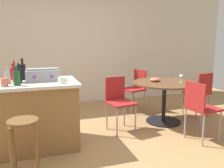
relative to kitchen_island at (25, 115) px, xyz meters
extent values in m
plane|color=#A37A4C|center=(1.03, -0.31, -0.46)|extent=(8.80, 8.80, 0.00)
cube|color=beige|center=(1.03, 2.21, 0.89)|extent=(8.00, 0.10, 2.70)
cube|color=olive|center=(0.00, 0.00, -0.02)|extent=(1.36, 0.74, 0.88)
cube|color=beige|center=(0.00, 0.00, 0.44)|extent=(1.42, 0.80, 0.04)
cylinder|color=brown|center=(0.13, -0.66, -0.15)|extent=(0.04, 0.04, 0.63)
cylinder|color=brown|center=(-0.10, -0.66, -0.15)|extent=(0.04, 0.04, 0.63)
cylinder|color=brown|center=(-0.10, -0.90, -0.15)|extent=(0.04, 0.04, 0.63)
cylinder|color=brown|center=(0.13, -0.90, -0.15)|extent=(0.04, 0.04, 0.63)
cylinder|color=brown|center=(0.02, -0.78, 0.18)|extent=(0.31, 0.31, 0.03)
cylinder|color=black|center=(2.33, 0.32, -0.45)|extent=(0.62, 0.62, 0.02)
cylinder|color=black|center=(2.33, 0.32, -0.11)|extent=(0.07, 0.07, 0.71)
cylinder|color=brown|center=(2.33, 0.32, 0.26)|extent=(1.13, 1.13, 0.03)
cube|color=maroon|center=(3.13, 0.45, 0.00)|extent=(0.46, 0.46, 0.03)
cube|color=maroon|center=(3.16, 0.26, 0.20)|extent=(0.36, 0.08, 0.40)
cylinder|color=gray|center=(2.99, 0.25, -0.24)|extent=(0.02, 0.02, 0.45)
cylinder|color=gray|center=(3.32, 0.31, -0.24)|extent=(0.02, 0.02, 0.45)
cylinder|color=gray|center=(3.27, 0.64, -0.24)|extent=(0.02, 0.02, 0.45)
cylinder|color=gray|center=(2.93, 0.59, -0.24)|extent=(0.02, 0.02, 0.45)
cube|color=maroon|center=(2.08, 1.14, 0.00)|extent=(0.50, 0.50, 0.03)
cube|color=maroon|center=(2.26, 1.20, 0.20)|extent=(0.13, 0.35, 0.40)
cylinder|color=gray|center=(2.29, 1.03, -0.24)|extent=(0.02, 0.02, 0.44)
cylinder|color=gray|center=(2.19, 1.35, -0.24)|extent=(0.02, 0.02, 0.44)
cylinder|color=gray|center=(1.86, 1.25, -0.24)|extent=(0.02, 0.02, 0.44)
cylinder|color=gray|center=(1.96, 0.93, -0.24)|extent=(0.02, 0.02, 0.44)
cube|color=maroon|center=(1.44, 0.16, 0.01)|extent=(0.47, 0.47, 0.03)
cube|color=maroon|center=(1.41, 0.35, 0.21)|extent=(0.36, 0.09, 0.40)
cylinder|color=gray|center=(1.58, 0.36, -0.23)|extent=(0.02, 0.02, 0.46)
cylinder|color=gray|center=(1.25, 0.30, -0.23)|extent=(0.02, 0.02, 0.46)
cylinder|color=gray|center=(1.31, -0.04, -0.23)|extent=(0.02, 0.02, 0.46)
cylinder|color=gray|center=(1.64, 0.02, -0.23)|extent=(0.02, 0.02, 0.46)
cube|color=maroon|center=(2.47, -0.54, 0.02)|extent=(0.46, 0.46, 0.03)
cube|color=maroon|center=(2.28, -0.57, 0.22)|extent=(0.08, 0.36, 0.40)
cylinder|color=gray|center=(2.27, -0.40, -0.23)|extent=(0.02, 0.02, 0.46)
cylinder|color=gray|center=(2.33, -0.73, -0.23)|extent=(0.02, 0.02, 0.46)
cylinder|color=gray|center=(2.66, -0.68, -0.23)|extent=(0.02, 0.02, 0.46)
cylinder|color=gray|center=(2.61, -0.34, -0.23)|extent=(0.02, 0.02, 0.46)
cube|color=gray|center=(0.26, 0.03, 0.53)|extent=(0.44, 0.23, 0.15)
cube|color=gray|center=(0.26, 0.03, 0.62)|extent=(0.42, 0.14, 0.02)
cube|color=purple|center=(0.15, -0.09, 0.53)|extent=(0.04, 0.01, 0.04)
cube|color=purple|center=(0.37, -0.09, 0.53)|extent=(0.04, 0.01, 0.04)
cylinder|color=black|center=(-0.04, -0.03, 0.55)|extent=(0.07, 0.07, 0.18)
cylinder|color=black|center=(-0.04, -0.03, 0.68)|extent=(0.03, 0.03, 0.07)
cylinder|color=maroon|center=(-0.10, 0.07, 0.56)|extent=(0.07, 0.07, 0.20)
cylinder|color=maroon|center=(-0.10, 0.07, 0.70)|extent=(0.03, 0.03, 0.08)
cylinder|color=#B7B2AD|center=(-0.18, -0.02, 0.54)|extent=(0.06, 0.06, 0.16)
cylinder|color=#B7B2AD|center=(-0.18, -0.02, 0.65)|extent=(0.02, 0.02, 0.06)
cylinder|color=#194C23|center=(-0.05, -0.21, 0.54)|extent=(0.08, 0.08, 0.17)
cylinder|color=#194C23|center=(-0.05, -0.21, 0.66)|extent=(0.03, 0.03, 0.07)
cylinder|color=maroon|center=(-0.13, 0.26, 0.54)|extent=(0.08, 0.08, 0.16)
cylinder|color=maroon|center=(-0.13, 0.26, 0.65)|extent=(0.03, 0.03, 0.06)
cylinder|color=black|center=(0.00, 0.24, 0.56)|extent=(0.08, 0.08, 0.22)
cylinder|color=black|center=(0.00, 0.24, 0.71)|extent=(0.03, 0.03, 0.08)
cylinder|color=white|center=(0.48, -0.24, 0.50)|extent=(0.09, 0.09, 0.08)
torus|color=white|center=(0.53, -0.24, 0.50)|extent=(0.05, 0.01, 0.05)
cylinder|color=#DB6651|center=(-0.19, -0.23, 0.50)|extent=(0.08, 0.08, 0.10)
torus|color=#DB6651|center=(-0.14, -0.23, 0.51)|extent=(0.05, 0.01, 0.05)
cylinder|color=silver|center=(2.57, 0.19, 0.28)|extent=(0.06, 0.06, 0.00)
cylinder|color=silver|center=(2.57, 0.19, 0.32)|extent=(0.01, 0.01, 0.08)
ellipsoid|color=silver|center=(2.57, 0.19, 0.39)|extent=(0.07, 0.07, 0.06)
ellipsoid|color=#DB6651|center=(2.19, 0.43, 0.31)|extent=(0.18, 0.18, 0.07)
camera|label=1|loc=(0.17, -3.23, 1.00)|focal=37.33mm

